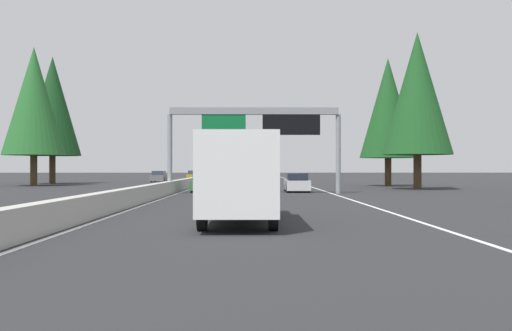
# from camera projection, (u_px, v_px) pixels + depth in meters

# --- Properties ---
(ground_plane) EXTENTS (320.00, 320.00, 0.00)m
(ground_plane) POSITION_uv_depth(u_px,v_px,m) (201.00, 185.00, 64.74)
(ground_plane) COLOR #262628
(median_barrier) EXTENTS (180.00, 0.56, 0.90)m
(median_barrier) POSITION_uv_depth(u_px,v_px,m) (211.00, 178.00, 84.74)
(median_barrier) COLOR #ADAAA3
(median_barrier) RESTS_ON ground
(shoulder_stripe_right) EXTENTS (160.00, 0.16, 0.01)m
(shoulder_stripe_right) POSITION_uv_depth(u_px,v_px,m) (297.00, 182.00, 74.82)
(shoulder_stripe_right) COLOR silver
(shoulder_stripe_right) RESTS_ON ground
(shoulder_stripe_median) EXTENTS (160.00, 0.16, 0.01)m
(shoulder_stripe_median) POSITION_uv_depth(u_px,v_px,m) (209.00, 182.00, 74.74)
(shoulder_stripe_median) COLOR silver
(shoulder_stripe_median) RESTS_ON ground
(sign_gantry_overhead) EXTENTS (0.50, 12.68, 6.28)m
(sign_gantry_overhead) POSITION_uv_depth(u_px,v_px,m) (257.00, 125.00, 42.61)
(sign_gantry_overhead) COLOR gray
(sign_gantry_overhead) RESTS_ON ground
(box_truck_far_right) EXTENTS (8.50, 2.40, 2.95)m
(box_truck_far_right) POSITION_uv_depth(u_px,v_px,m) (240.00, 176.00, 20.07)
(box_truck_far_right) COLOR white
(box_truck_far_right) RESTS_ON ground
(sedan_far_center) EXTENTS (4.40, 1.80, 1.47)m
(sedan_far_center) POSITION_uv_depth(u_px,v_px,m) (297.00, 183.00, 45.61)
(sedan_far_center) COLOR silver
(sedan_far_center) RESTS_ON ground
(sedan_far_left) EXTENTS (4.40, 1.80, 1.47)m
(sedan_far_left) POSITION_uv_depth(u_px,v_px,m) (204.00, 183.00, 45.60)
(sedan_far_left) COLOR #2D6B38
(sedan_far_left) RESTS_ON ground
(minivan_distant_b) EXTENTS (5.00, 1.95, 1.69)m
(minivan_distant_b) POSITION_uv_depth(u_px,v_px,m) (232.00, 173.00, 110.23)
(minivan_distant_b) COLOR maroon
(minivan_distant_b) RESTS_ON ground
(oncoming_near) EXTENTS (4.40, 1.80, 1.47)m
(oncoming_near) POSITION_uv_depth(u_px,v_px,m) (194.00, 176.00, 87.54)
(oncoming_near) COLOR #AD931E
(oncoming_near) RESTS_ON ground
(oncoming_far) EXTENTS (4.40, 1.80, 1.47)m
(oncoming_far) POSITION_uv_depth(u_px,v_px,m) (159.00, 177.00, 77.20)
(oncoming_far) COLOR slate
(oncoming_far) RESTS_ON ground
(conifer_right_near) EXTENTS (6.08, 6.08, 13.81)m
(conifer_right_near) POSITION_uv_depth(u_px,v_px,m) (417.00, 94.00, 51.16)
(conifer_right_near) COLOR #4C3823
(conifer_right_near) RESTS_ON ground
(conifer_right_mid) EXTENTS (5.82, 5.82, 13.22)m
(conifer_right_mid) POSITION_uv_depth(u_px,v_px,m) (388.00, 108.00, 60.18)
(conifer_right_mid) COLOR #4C3823
(conifer_right_mid) RESTS_ON ground
(conifer_left_near) EXTENTS (6.41, 6.41, 14.57)m
(conifer_left_near) POSITION_uv_depth(u_px,v_px,m) (34.00, 101.00, 61.04)
(conifer_left_near) COLOR #4C3823
(conifer_left_near) RESTS_ON ground
(conifer_left_mid) EXTENTS (6.63, 6.63, 15.07)m
(conifer_left_mid) POSITION_uv_depth(u_px,v_px,m) (52.00, 106.00, 69.04)
(conifer_left_mid) COLOR #4C3823
(conifer_left_mid) RESTS_ON ground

